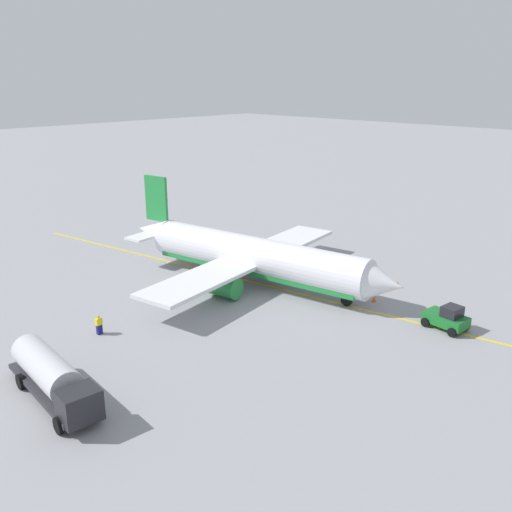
% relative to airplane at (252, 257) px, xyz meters
% --- Properties ---
extents(ground_plane, '(400.00, 400.00, 0.00)m').
position_rel_airplane_xyz_m(ground_plane, '(0.45, 0.07, -2.80)').
color(ground_plane, '#939399').
extents(airplane, '(33.09, 29.15, 9.96)m').
position_rel_airplane_xyz_m(airplane, '(0.00, 0.00, 0.00)').
color(airplane, white).
rests_on(airplane, ground).
extents(fuel_tanker, '(10.80, 3.58, 3.15)m').
position_rel_airplane_xyz_m(fuel_tanker, '(6.16, -25.32, -1.07)').
color(fuel_tanker, '#2D2D33').
rests_on(fuel_tanker, ground).
extents(pushback_tug, '(3.81, 2.68, 2.20)m').
position_rel_airplane_xyz_m(pushback_tug, '(20.01, 3.44, -1.79)').
color(pushback_tug, '#196B28').
rests_on(pushback_tug, ground).
extents(refueling_worker, '(0.38, 0.53, 1.71)m').
position_rel_airplane_xyz_m(refueling_worker, '(-0.62, -17.87, -1.98)').
color(refueling_worker, navy).
rests_on(refueling_worker, ground).
extents(safety_cone_nose, '(0.51, 0.51, 0.56)m').
position_rel_airplane_xyz_m(safety_cone_nose, '(12.20, 4.34, -2.52)').
color(safety_cone_nose, '#F2590F').
rests_on(safety_cone_nose, ground).
extents(safety_cone_wingtip, '(0.63, 0.63, 0.70)m').
position_rel_airplane_xyz_m(safety_cone_wingtip, '(11.86, 9.24, -2.45)').
color(safety_cone_wingtip, '#F2590F').
rests_on(safety_cone_wingtip, ground).
extents(taxi_line_marking, '(67.72, 11.06, 0.01)m').
position_rel_airplane_xyz_m(taxi_line_marking, '(0.45, 0.07, -2.80)').
color(taxi_line_marking, yellow).
rests_on(taxi_line_marking, ground).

